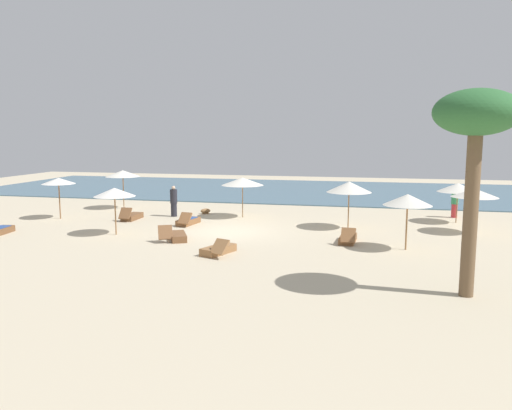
# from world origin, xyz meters

# --- Properties ---
(ground_plane) EXTENTS (60.00, 60.00, 0.00)m
(ground_plane) POSITION_xyz_m (0.00, 0.00, 0.00)
(ground_plane) COLOR beige
(ocean_water) EXTENTS (48.00, 16.00, 0.06)m
(ocean_water) POSITION_xyz_m (0.00, 17.00, 0.03)
(ocean_water) COLOR #476B7F
(ocean_water) RESTS_ON ground_plane
(umbrella_0) EXTENTS (2.23, 2.23, 2.12)m
(umbrella_0) POSITION_xyz_m (-0.36, 3.98, 1.92)
(umbrella_0) COLOR olive
(umbrella_0) RESTS_ON ground_plane
(umbrella_1) EXTENTS (1.81, 1.81, 2.08)m
(umbrella_1) POSITION_xyz_m (-4.65, -1.75, 1.89)
(umbrella_1) COLOR olive
(umbrella_1) RESTS_ON ground_plane
(umbrella_2) EXTENTS (1.99, 1.99, 1.99)m
(umbrella_2) POSITION_xyz_m (10.45, 4.85, 1.77)
(umbrella_2) COLOR olive
(umbrella_2) RESTS_ON ground_plane
(umbrella_3) EXTENTS (2.01, 2.01, 2.27)m
(umbrella_3) POSITION_xyz_m (-8.01, 5.43, 2.08)
(umbrella_3) COLOR olive
(umbrella_3) RESTS_ON ground_plane
(umbrella_4) EXTENTS (2.02, 2.02, 2.01)m
(umbrella_4) POSITION_xyz_m (10.75, 2.17, 1.81)
(umbrella_4) COLOR brown
(umbrella_4) RESTS_ON ground_plane
(umbrella_5) EXTENTS (1.84, 1.84, 2.15)m
(umbrella_5) POSITION_xyz_m (7.65, -1.88, 1.93)
(umbrella_5) COLOR olive
(umbrella_5) RESTS_ON ground_plane
(umbrella_6) EXTENTS (1.70, 1.70, 2.14)m
(umbrella_6) POSITION_xyz_m (-9.57, 1.44, 1.98)
(umbrella_6) COLOR brown
(umbrella_6) RESTS_ON ground_plane
(umbrella_7) EXTENTS (2.09, 2.09, 2.21)m
(umbrella_7) POSITION_xyz_m (5.26, 2.09, 1.96)
(umbrella_7) COLOR olive
(umbrella_7) RESTS_ON ground_plane
(lounger_0) EXTENTS (1.17, 1.80, 0.67)m
(lounger_0) POSITION_xyz_m (0.83, -4.19, 0.17)
(lounger_0) COLOR olive
(lounger_0) RESTS_ON ground_plane
(lounger_1) EXTENTS (0.64, 1.70, 0.70)m
(lounger_1) POSITION_xyz_m (-5.79, 1.99, 0.17)
(lounger_1) COLOR brown
(lounger_1) RESTS_ON ground_plane
(lounger_2) EXTENTS (0.83, 1.76, 0.68)m
(lounger_2) POSITION_xyz_m (-2.43, 1.30, 0.18)
(lounger_2) COLOR brown
(lounger_2) RESTS_ON ground_plane
(lounger_4) EXTENTS (1.27, 1.77, 0.70)m
(lounger_4) POSITION_xyz_m (-1.60, -2.21, 0.17)
(lounger_4) COLOR brown
(lounger_4) RESTS_ON ground_plane
(lounger_5) EXTENTS (0.70, 1.71, 0.71)m
(lounger_5) POSITION_xyz_m (5.41, -1.09, 0.17)
(lounger_5) COLOR brown
(lounger_5) RESTS_ON ground_plane
(person_0) EXTENTS (0.50, 0.50, 1.67)m
(person_0) POSITION_xyz_m (10.59, 6.46, 0.83)
(person_0) COLOR #BF3338
(person_0) RESTS_ON ground_plane
(person_1) EXTENTS (0.47, 0.47, 1.65)m
(person_1) POSITION_xyz_m (-4.04, 3.45, 0.82)
(person_1) COLOR #26262D
(person_1) RESTS_ON ground_plane
(palm_0) EXTENTS (2.26, 2.26, 5.62)m
(palm_0) POSITION_xyz_m (8.94, -7.30, 4.74)
(palm_0) COLOR brown
(palm_0) RESTS_ON ground_plane
(dog) EXTENTS (0.61, 0.60, 0.31)m
(dog) POSITION_xyz_m (-2.65, 4.66, 0.16)
(dog) COLOR olive
(dog) RESTS_ON ground_plane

